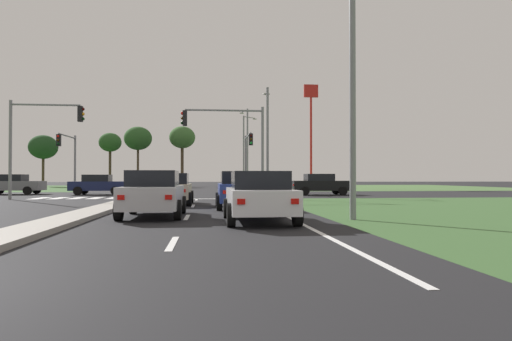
% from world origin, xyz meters
% --- Properties ---
extents(ground_plane, '(200.00, 200.00, 0.00)m').
position_xyz_m(ground_plane, '(0.00, 30.00, 0.00)').
color(ground_plane, black).
extents(grass_verge_far_right, '(35.00, 35.00, 0.01)m').
position_xyz_m(grass_verge_far_right, '(25.50, 54.50, 0.00)').
color(grass_verge_far_right, '#476B38').
rests_on(grass_verge_far_right, ground).
extents(median_island_near, '(1.20, 22.00, 0.14)m').
position_xyz_m(median_island_near, '(0.00, 11.00, 0.07)').
color(median_island_near, gray).
rests_on(median_island_near, ground).
extents(median_island_far, '(1.20, 36.00, 0.14)m').
position_xyz_m(median_island_far, '(0.00, 55.00, 0.07)').
color(median_island_far, gray).
rests_on(median_island_far, ground).
extents(lane_dash_near, '(0.14, 2.00, 0.01)m').
position_xyz_m(lane_dash_near, '(3.50, 4.12, 0.01)').
color(lane_dash_near, silver).
rests_on(lane_dash_near, ground).
extents(lane_dash_second, '(0.14, 2.00, 0.01)m').
position_xyz_m(lane_dash_second, '(3.50, 10.12, 0.01)').
color(lane_dash_second, silver).
rests_on(lane_dash_second, ground).
extents(lane_dash_third, '(0.14, 2.00, 0.01)m').
position_xyz_m(lane_dash_third, '(3.50, 16.12, 0.01)').
color(lane_dash_third, silver).
rests_on(lane_dash_third, ground).
extents(lane_dash_fourth, '(0.14, 2.00, 0.01)m').
position_xyz_m(lane_dash_fourth, '(3.50, 22.12, 0.01)').
color(lane_dash_fourth, silver).
rests_on(lane_dash_fourth, ground).
extents(edge_line_right, '(0.14, 24.00, 0.01)m').
position_xyz_m(edge_line_right, '(6.85, 12.00, 0.01)').
color(edge_line_right, silver).
rests_on(edge_line_right, ground).
extents(stop_bar_near, '(6.40, 0.50, 0.01)m').
position_xyz_m(stop_bar_near, '(3.80, 23.00, 0.01)').
color(stop_bar_near, silver).
rests_on(stop_bar_near, ground).
extents(crosswalk_bar_near, '(0.70, 2.80, 0.01)m').
position_xyz_m(crosswalk_bar_near, '(-6.40, 24.80, 0.01)').
color(crosswalk_bar_near, silver).
rests_on(crosswalk_bar_near, ground).
extents(crosswalk_bar_second, '(0.70, 2.80, 0.01)m').
position_xyz_m(crosswalk_bar_second, '(-5.25, 24.80, 0.01)').
color(crosswalk_bar_second, silver).
rests_on(crosswalk_bar_second, ground).
extents(crosswalk_bar_third, '(0.70, 2.80, 0.01)m').
position_xyz_m(crosswalk_bar_third, '(-4.10, 24.80, 0.01)').
color(crosswalk_bar_third, silver).
rests_on(crosswalk_bar_third, ground).
extents(crosswalk_bar_fourth, '(0.70, 2.80, 0.01)m').
position_xyz_m(crosswalk_bar_fourth, '(-2.95, 24.80, 0.01)').
color(crosswalk_bar_fourth, silver).
rests_on(crosswalk_bar_fourth, ground).
extents(crosswalk_bar_fifth, '(0.70, 2.80, 0.01)m').
position_xyz_m(crosswalk_bar_fifth, '(-1.80, 24.80, 0.01)').
color(crosswalk_bar_fifth, silver).
rests_on(crosswalk_bar_fifth, ground).
extents(crosswalk_bar_sixth, '(0.70, 2.80, 0.01)m').
position_xyz_m(crosswalk_bar_sixth, '(-0.65, 24.80, 0.01)').
color(crosswalk_bar_sixth, silver).
rests_on(crosswalk_bar_sixth, ground).
extents(crosswalk_bar_seventh, '(0.70, 2.80, 0.01)m').
position_xyz_m(crosswalk_bar_seventh, '(0.50, 24.80, 0.01)').
color(crosswalk_bar_seventh, silver).
rests_on(crosswalk_bar_seventh, ground).
extents(car_white_near, '(2.01, 4.23, 1.50)m').
position_xyz_m(car_white_near, '(5.71, 8.32, 0.77)').
color(car_white_near, silver).
rests_on(car_white_near, ground).
extents(car_blue_second, '(2.00, 4.20, 1.58)m').
position_xyz_m(car_blue_second, '(5.53, 14.30, 0.80)').
color(car_blue_second, navy).
rests_on(car_blue_second, ground).
extents(car_black_third, '(4.50, 2.07, 1.59)m').
position_xyz_m(car_black_third, '(12.65, 28.59, 0.81)').
color(car_black_third, black).
rests_on(car_black_third, ground).
extents(car_beige_fourth, '(2.03, 4.23, 1.53)m').
position_xyz_m(car_beige_fourth, '(2.41, 17.35, 0.78)').
color(car_beige_fourth, '#BCAD8E').
rests_on(car_beige_fourth, ground).
extents(car_navy_fifth, '(4.26, 1.98, 1.53)m').
position_xyz_m(car_navy_fifth, '(-4.14, 30.64, 0.78)').
color(car_navy_fifth, '#161E47').
rests_on(car_navy_fifth, ground).
extents(car_silver_sixth, '(2.00, 4.25, 1.55)m').
position_xyz_m(car_silver_sixth, '(2.38, 10.41, 0.79)').
color(car_silver_sixth, '#B7B7BC').
rests_on(car_silver_sixth, ground).
extents(car_grey_seventh, '(4.45, 2.09, 1.56)m').
position_xyz_m(car_grey_seventh, '(-11.02, 32.16, 0.80)').
color(car_grey_seventh, slate).
rests_on(car_grey_seventh, ground).
extents(traffic_signal_far_left, '(0.32, 4.77, 5.04)m').
position_xyz_m(traffic_signal_far_left, '(-7.60, 34.78, 3.51)').
color(traffic_signal_far_left, gray).
rests_on(traffic_signal_far_left, ground).
extents(traffic_signal_near_right, '(5.21, 0.32, 5.79)m').
position_xyz_m(traffic_signal_near_right, '(5.73, 23.40, 4.01)').
color(traffic_signal_near_right, gray).
rests_on(traffic_signal_near_right, ground).
extents(traffic_signal_near_left, '(4.39, 0.32, 5.96)m').
position_xyz_m(traffic_signal_near_left, '(-6.08, 23.40, 4.07)').
color(traffic_signal_near_left, gray).
rests_on(traffic_signal_near_left, ground).
extents(traffic_signal_far_right, '(0.32, 5.58, 5.17)m').
position_xyz_m(traffic_signal_far_right, '(7.60, 34.46, 3.63)').
color(traffic_signal_far_right, gray).
rests_on(traffic_signal_far_right, ground).
extents(street_lamp_near, '(2.02, 1.21, 9.39)m').
position_xyz_m(street_lamp_near, '(8.87, 8.82, 5.23)').
color(street_lamp_near, gray).
rests_on(street_lamp_near, ground).
extents(street_lamp_second, '(0.56, 1.88, 8.26)m').
position_xyz_m(street_lamp_second, '(8.72, 29.64, 4.63)').
color(street_lamp_second, gray).
rests_on(street_lamp_second, ground).
extents(street_lamp_third, '(0.89, 2.45, 9.37)m').
position_xyz_m(street_lamp_third, '(8.66, 47.91, 5.25)').
color(street_lamp_third, gray).
rests_on(street_lamp_third, ground).
extents(street_lamp_fourth, '(1.98, 1.76, 9.32)m').
position_xyz_m(street_lamp_fourth, '(8.87, 53.65, 5.23)').
color(street_lamp_fourth, gray).
rests_on(street_lamp_fourth, ground).
extents(pedestrian_at_median, '(0.34, 0.34, 1.88)m').
position_xyz_m(pedestrian_at_median, '(-0.27, 40.40, 1.29)').
color(pedestrian_at_median, '#232833').
rests_on(pedestrian_at_median, median_island_far).
extents(fastfood_pole_sign, '(1.80, 0.40, 13.06)m').
position_xyz_m(fastfood_pole_sign, '(17.06, 51.12, 9.41)').
color(fastfood_pole_sign, red).
rests_on(fastfood_pole_sign, ground).
extents(treeline_near, '(4.06, 4.06, 7.46)m').
position_xyz_m(treeline_near, '(-19.68, 63.49, 5.70)').
color(treeline_near, '#423323').
rests_on(treeline_near, ground).
extents(treeline_second, '(3.43, 3.43, 8.23)m').
position_xyz_m(treeline_second, '(-11.04, 67.24, 6.68)').
color(treeline_second, '#423323').
rests_on(treeline_second, ground).
extents(treeline_third, '(4.03, 4.03, 8.75)m').
position_xyz_m(treeline_third, '(-6.10, 62.67, 7.00)').
color(treeline_third, '#423323').
rests_on(treeline_third, ground).
extents(treeline_fourth, '(3.88, 3.88, 8.99)m').
position_xyz_m(treeline_fourth, '(0.25, 63.67, 7.24)').
color(treeline_fourth, '#423323').
rests_on(treeline_fourth, ground).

